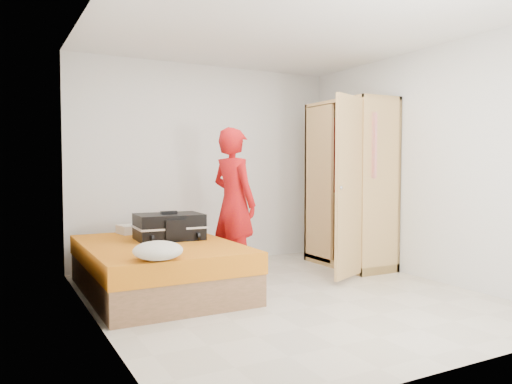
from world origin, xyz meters
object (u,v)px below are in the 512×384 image
wardrobe (350,188)px  round_cushion (158,251)px  bed (158,267)px  suitcase (169,227)px  person (234,203)px

wardrobe → round_cushion: wardrobe is taller
bed → round_cushion: size_ratio=4.86×
bed → suitcase: 0.46m
bed → wardrobe: size_ratio=0.96×
person → bed: bearing=85.2°
round_cushion → person: bearing=42.0°
bed → wardrobe: wardrobe is taller
suitcase → round_cushion: 1.18m
suitcase → round_cushion: bearing=-109.9°
bed → suitcase: size_ratio=2.79×
bed → wardrobe: bearing=1.7°
wardrobe → round_cushion: size_ratio=5.05×
bed → round_cushion: 1.00m
wardrobe → suitcase: size_ratio=2.90×
wardrobe → suitcase: 2.36m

